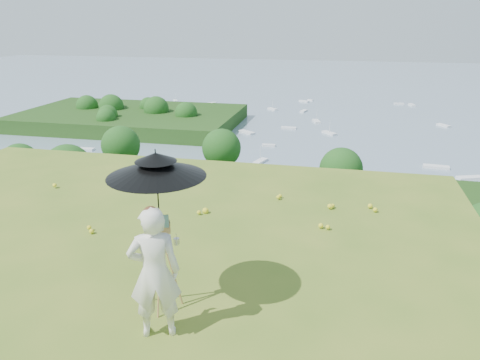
# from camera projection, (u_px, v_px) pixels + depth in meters

# --- Properties ---
(ground) EXTENTS (14.00, 14.00, 0.00)m
(ground) POSITION_uv_depth(u_px,v_px,m) (88.00, 278.00, 7.78)
(ground) COLOR #527421
(ground) RESTS_ON ground
(forest_slope) EXTENTS (140.00, 56.00, 22.00)m
(forest_slope) POSITION_uv_depth(u_px,v_px,m) (289.00, 348.00, 49.53)
(forest_slope) COLOR #16340E
(forest_slope) RESTS_ON bay_water
(shoreline_tier) EXTENTS (170.00, 28.00, 8.00)m
(shoreline_tier) POSITION_uv_depth(u_px,v_px,m) (314.00, 242.00, 88.69)
(shoreline_tier) COLOR slate
(shoreline_tier) RESTS_ON bay_water
(bay_water) EXTENTS (700.00, 700.00, 0.00)m
(bay_water) POSITION_uv_depth(u_px,v_px,m) (338.00, 97.00, 240.13)
(bay_water) COLOR slate
(bay_water) RESTS_ON ground
(peninsula) EXTENTS (90.00, 60.00, 12.00)m
(peninsula) POSITION_uv_depth(u_px,v_px,m) (130.00, 111.00, 175.75)
(peninsula) COLOR #16340E
(peninsula) RESTS_ON bay_water
(slope_trees) EXTENTS (110.00, 50.00, 6.00)m
(slope_trees) POSITION_uv_depth(u_px,v_px,m) (294.00, 228.00, 44.95)
(slope_trees) COLOR #1D5218
(slope_trees) RESTS_ON forest_slope
(harbor_town) EXTENTS (110.00, 22.00, 5.00)m
(harbor_town) POSITION_uv_depth(u_px,v_px,m) (315.00, 210.00, 86.56)
(harbor_town) COLOR silver
(harbor_town) RESTS_ON shoreline_tier
(moored_boats) EXTENTS (140.00, 140.00, 0.70)m
(moored_boats) POSITION_uv_depth(u_px,v_px,m) (297.00, 128.00, 169.79)
(moored_boats) COLOR white
(moored_boats) RESTS_ON bay_water
(wildflowers) EXTENTS (10.00, 10.50, 0.12)m
(wildflowers) POSITION_uv_depth(u_px,v_px,m) (96.00, 267.00, 7.99)
(wildflowers) COLOR yellow
(wildflowers) RESTS_ON ground
(painter) EXTENTS (0.80, 0.66, 1.87)m
(painter) POSITION_uv_depth(u_px,v_px,m) (155.00, 273.00, 6.11)
(painter) COLOR silver
(painter) RESTS_ON ground
(field_easel) EXTENTS (0.76, 0.76, 1.51)m
(field_easel) POSITION_uv_depth(u_px,v_px,m) (162.00, 262.00, 6.75)
(field_easel) COLOR #A47444
(field_easel) RESTS_ON ground
(sun_umbrella) EXTENTS (1.82, 1.82, 1.19)m
(sun_umbrella) POSITION_uv_depth(u_px,v_px,m) (158.00, 191.00, 6.42)
(sun_umbrella) COLOR black
(sun_umbrella) RESTS_ON field_easel
(painter_cap) EXTENTS (0.29, 0.30, 0.10)m
(painter_cap) POSITION_uv_depth(u_px,v_px,m) (150.00, 211.00, 5.82)
(painter_cap) COLOR #E37C7D
(painter_cap) RESTS_ON painter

